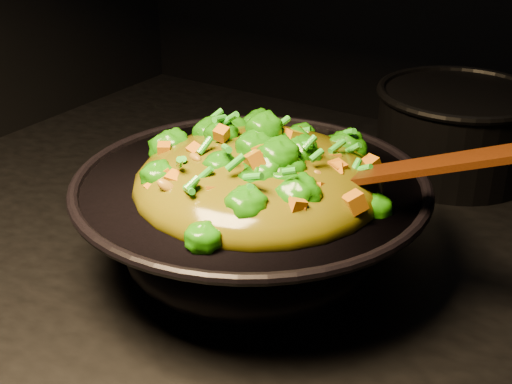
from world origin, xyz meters
The scene contains 4 objects.
wok centered at (-0.08, -0.03, 0.95)m, with size 0.35×0.35×0.10m, color black, non-canonical shape.
stir_fry centered at (-0.07, -0.03, 1.04)m, with size 0.25×0.25×0.09m, color #1E7008, non-canonical shape.
spatula centered at (0.06, -0.01, 1.04)m, with size 0.24×0.04×0.01m, color #3D1409.
back_pot centered at (0.02, 0.32, 0.96)m, with size 0.21×0.21×0.12m, color black.
Camera 1 is at (0.28, -0.57, 1.31)m, focal length 50.00 mm.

